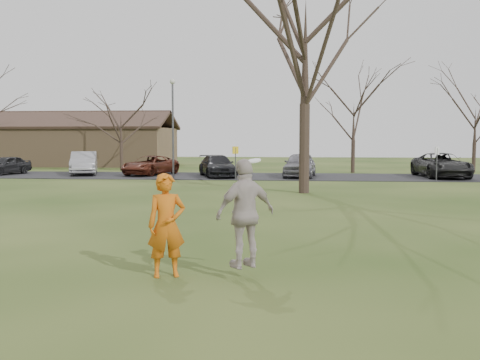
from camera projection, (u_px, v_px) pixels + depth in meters
name	position (u px, v px, depth m)	size (l,w,h in m)	color
ground	(220.00, 275.00, 10.01)	(120.00, 120.00, 0.00)	#1E380F
parking_strip	(270.00, 176.00, 34.81)	(62.00, 6.50, 0.04)	black
player_defender	(167.00, 225.00, 9.80)	(0.72, 0.47, 1.96)	#C35C10
car_0	(5.00, 165.00, 36.40)	(1.55, 3.85, 1.31)	black
car_1	(84.00, 163.00, 36.54)	(1.69, 4.84, 1.60)	#9C9BA0
car_2	(150.00, 165.00, 36.07)	(2.19, 4.76, 1.32)	#512013
car_3	(218.00, 166.00, 34.54)	(1.97, 4.83, 1.40)	black
car_4	(300.00, 165.00, 34.27)	(1.90, 4.71, 1.61)	slate
car_6	(441.00, 165.00, 33.80)	(2.62, 5.69, 1.58)	black
catching_play	(245.00, 213.00, 9.55)	(1.25, 1.08, 2.03)	#B5A7A3
building	(65.00, 145.00, 49.44)	(20.60, 8.50, 5.14)	#8C6D4C
lamp_post	(173.00, 116.00, 32.57)	(0.34, 0.34, 6.27)	#47474C
sign_yellow	(235.00, 157.00, 31.90)	(0.35, 0.35, 2.08)	#47474C
sign_white	(437.00, 157.00, 30.77)	(0.35, 0.35, 2.08)	#47474C
big_tree	(305.00, 43.00, 24.13)	(9.00, 9.00, 14.00)	#352821
small_tree_row	(331.00, 121.00, 39.09)	(55.00, 5.90, 8.50)	#352821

